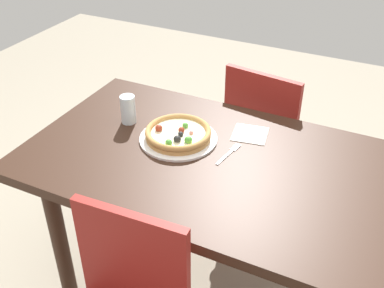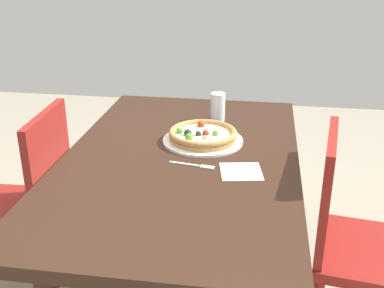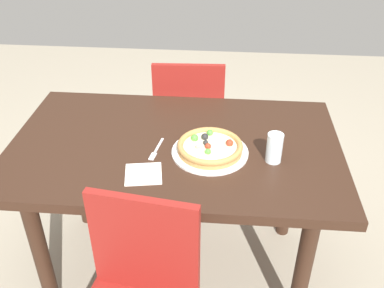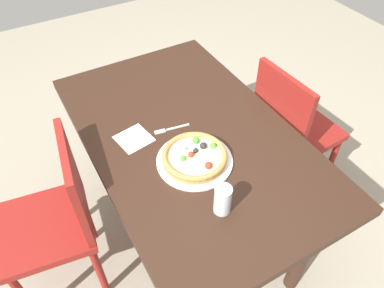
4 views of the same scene
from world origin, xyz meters
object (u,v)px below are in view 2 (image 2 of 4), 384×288
chair_far (355,241)px  plate (203,140)px  fork (196,165)px  pizza (203,134)px  chair_near (26,204)px  napkin (241,172)px  dining_table (181,181)px  drinking_glass (218,107)px

chair_far → plate: chair_far is taller
chair_far → fork: size_ratio=5.40×
plate → pizza: pizza is taller
chair_near → chair_far: bearing=-95.6°
napkin → dining_table: bearing=-112.4°
chair_far → fork: (0.01, -0.58, 0.26)m
plate → pizza: (0.00, -0.00, 0.03)m
chair_far → napkin: 0.49m
chair_near → dining_table: bearing=-93.2°
fork → napkin: fork is taller
plate → pizza: bearing=-72.4°
dining_table → chair_far: bearing=84.8°
pizza → napkin: pizza is taller
fork → napkin: bearing=0.8°
chair_near → plate: bearing=-80.8°
drinking_glass → napkin: drinking_glass is taller
chair_near → drinking_glass: size_ratio=7.20×
napkin → plate: bearing=-146.3°
dining_table → drinking_glass: (-0.41, 0.09, 0.16)m
dining_table → napkin: size_ratio=10.08×
dining_table → chair_far: (0.06, 0.65, -0.16)m
chair_far → drinking_glass: bearing=-122.2°
pizza → drinking_glass: size_ratio=2.17×
napkin → pizza: bearing=-146.0°
dining_table → pizza: 0.21m
fork → napkin: size_ratio=1.18×
pizza → fork: 0.23m
plate → pizza: size_ratio=1.18×
plate → drinking_glass: drinking_glass is taller
dining_table → pizza: bearing=158.2°
chair_near → pizza: (-0.15, 0.71, 0.29)m
chair_far → drinking_glass: 0.79m
pizza → chair_far: bearing=70.0°
plate → drinking_glass: size_ratio=2.56×
pizza → drinking_glass: (-0.26, 0.03, 0.03)m
drinking_glass → napkin: bearing=14.9°
drinking_glass → plate: bearing=-7.0°
pizza → napkin: 0.30m
dining_table → drinking_glass: size_ratio=11.38×
plate → napkin: (0.25, 0.17, -0.00)m
chair_far → plate: bearing=-101.8°
chair_near → napkin: (0.10, 0.87, 0.26)m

